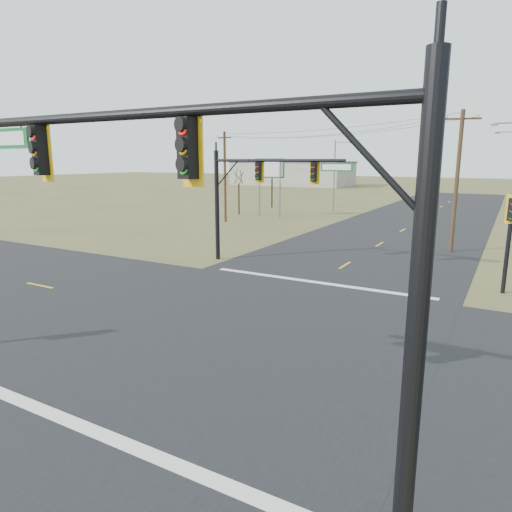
{
  "coord_description": "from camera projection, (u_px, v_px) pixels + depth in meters",
  "views": [
    {
      "loc": [
        8.54,
        -14.0,
        6.3
      ],
      "look_at": [
        0.04,
        1.0,
        2.63
      ],
      "focal_mm": 32.0,
      "sensor_mm": 36.0,
      "label": 1
    }
  ],
  "objects": [
    {
      "name": "ground",
      "position": [
        242.0,
        328.0,
        17.34
      ],
      "size": [
        320.0,
        320.0,
        0.0
      ],
      "primitive_type": "plane",
      "color": "brown",
      "rests_on": "ground"
    },
    {
      "name": "road_ew",
      "position": [
        242.0,
        328.0,
        17.34
      ],
      "size": [
        160.0,
        14.0,
        0.02
      ],
      "primitive_type": "cube",
      "color": "black",
      "rests_on": "ground"
    },
    {
      "name": "road_ns",
      "position": [
        242.0,
        328.0,
        17.34
      ],
      "size": [
        14.0,
        160.0,
        0.02
      ],
      "primitive_type": "cube",
      "color": "black",
      "rests_on": "ground"
    },
    {
      "name": "stop_bar_near",
      "position": [
        81.0,
        426.0,
        10.95
      ],
      "size": [
        12.0,
        0.4,
        0.01
      ],
      "primitive_type": "cube",
      "color": "silver",
      "rests_on": "road_ns"
    },
    {
      "name": "stop_bar_far",
      "position": [
        317.0,
        282.0,
        23.72
      ],
      "size": [
        12.0,
        0.4,
        0.01
      ],
      "primitive_type": "cube",
      "color": "silver",
      "rests_on": "road_ns"
    },
    {
      "name": "mast_arm_near",
      "position": [
        210.0,
        201.0,
        7.9
      ],
      "size": [
        11.17,
        0.53,
        7.71
      ],
      "rotation": [
        0.0,
        0.0,
        -0.26
      ],
      "color": "black",
      "rests_on": "ground"
    },
    {
      "name": "mast_arm_far",
      "position": [
        259.0,
        183.0,
        26.94
      ],
      "size": [
        8.84,
        0.51,
        6.84
      ],
      "rotation": [
        0.0,
        0.0,
        0.21
      ],
      "color": "black",
      "rests_on": "ground"
    },
    {
      "name": "pedestal_signal_ne",
      "position": [
        511.0,
        223.0,
        21.12
      ],
      "size": [
        0.64,
        0.56,
        4.74
      ],
      "rotation": [
        0.0,
        0.0,
        -0.26
      ],
      "color": "black",
      "rests_on": "ground"
    },
    {
      "name": "utility_pole_near",
      "position": [
        457.0,
        180.0,
        30.67
      ],
      "size": [
        2.28,
        0.68,
        9.5
      ],
      "rotation": [
        0.0,
        0.0,
        0.24
      ],
      "color": "#48321E",
      "rests_on": "ground"
    },
    {
      "name": "utility_pole_far",
      "position": [
        225.0,
        176.0,
        45.94
      ],
      "size": [
        2.06,
        0.99,
        9.0
      ],
      "rotation": [
        0.0,
        0.0,
        -0.41
      ],
      "color": "#48321E",
      "rests_on": "ground"
    },
    {
      "name": "highway_sign",
      "position": [
        270.0,
        176.0,
        50.36
      ],
      "size": [
        3.38,
        0.65,
        6.39
      ],
      "rotation": [
        0.0,
        0.0,
        0.17
      ],
      "color": "slate",
      "rests_on": "ground"
    },
    {
      "name": "streetlight_c",
      "position": [
        336.0,
        172.0,
        55.86
      ],
      "size": [
        2.39,
        0.38,
        8.52
      ],
      "rotation": [
        0.0,
        0.0,
        -0.4
      ],
      "color": "slate",
      "rests_on": "ground"
    },
    {
      "name": "bare_tree_a",
      "position": [
        239.0,
        176.0,
        52.33
      ],
      "size": [
        2.93,
        2.93,
        5.59
      ],
      "rotation": [
        0.0,
        0.0,
        0.35
      ],
      "color": "black",
      "rests_on": "ground"
    },
    {
      "name": "bare_tree_b",
      "position": [
        272.0,
        167.0,
        59.71
      ],
      "size": [
        2.75,
        2.75,
        6.62
      ],
      "rotation": [
        0.0,
        0.0,
        -0.06
      ],
      "color": "black",
      "rests_on": "ground"
    },
    {
      "name": "warehouse_left",
      "position": [
        292.0,
        174.0,
        112.66
      ],
      "size": [
        28.0,
        14.0,
        5.5
      ],
      "primitive_type": "cube",
      "color": "#ADA89A",
      "rests_on": "ground"
    }
  ]
}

